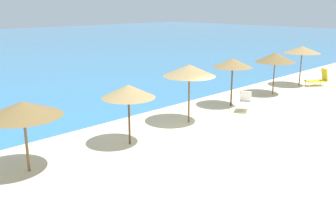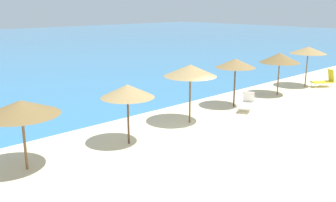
{
  "view_description": "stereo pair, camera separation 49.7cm",
  "coord_description": "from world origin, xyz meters",
  "px_view_note": "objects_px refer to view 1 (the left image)",
  "views": [
    {
      "loc": [
        -12.59,
        -9.33,
        5.54
      ],
      "look_at": [
        -1.45,
        1.92,
        1.45
      ],
      "focal_mm": 39.9,
      "sensor_mm": 36.0,
      "label": 1
    },
    {
      "loc": [
        -12.23,
        -9.67,
        5.54
      ],
      "look_at": [
        -1.45,
        1.92,
        1.45
      ],
      "focal_mm": 39.9,
      "sensor_mm": 36.0,
      "label": 2
    }
  ],
  "objects_px": {
    "beach_umbrella_6": "(302,50)",
    "lounge_chair_1": "(244,103)",
    "beach_umbrella_2": "(128,91)",
    "beach_umbrella_4": "(233,63)",
    "beach_umbrella_3": "(189,70)",
    "beach_umbrella_5": "(275,57)",
    "lounge_chair_0": "(319,79)",
    "beach_umbrella_1": "(23,109)"
  },
  "relations": [
    {
      "from": "beach_umbrella_1",
      "to": "beach_umbrella_2",
      "type": "bearing_deg",
      "value": -5.99
    },
    {
      "from": "beach_umbrella_2",
      "to": "lounge_chair_0",
      "type": "distance_m",
      "value": 16.72
    },
    {
      "from": "beach_umbrella_3",
      "to": "beach_umbrella_6",
      "type": "distance_m",
      "value": 11.93
    },
    {
      "from": "beach_umbrella_1",
      "to": "beach_umbrella_3",
      "type": "relative_size",
      "value": 0.91
    },
    {
      "from": "beach_umbrella_3",
      "to": "beach_umbrella_6",
      "type": "bearing_deg",
      "value": 1.19
    },
    {
      "from": "beach_umbrella_5",
      "to": "beach_umbrella_4",
      "type": "bearing_deg",
      "value": 177.73
    },
    {
      "from": "lounge_chair_1",
      "to": "beach_umbrella_3",
      "type": "bearing_deg",
      "value": 56.13
    },
    {
      "from": "beach_umbrella_5",
      "to": "beach_umbrella_3",
      "type": "bearing_deg",
      "value": -178.67
    },
    {
      "from": "beach_umbrella_6",
      "to": "lounge_chair_0",
      "type": "relative_size",
      "value": 1.75
    },
    {
      "from": "beach_umbrella_5",
      "to": "lounge_chair_1",
      "type": "distance_m",
      "value": 4.84
    },
    {
      "from": "beach_umbrella_2",
      "to": "beach_umbrella_3",
      "type": "distance_m",
      "value": 3.91
    },
    {
      "from": "beach_umbrella_6",
      "to": "beach_umbrella_3",
      "type": "bearing_deg",
      "value": -178.81
    },
    {
      "from": "lounge_chair_1",
      "to": "lounge_chair_0",
      "type": "bearing_deg",
      "value": -116.59
    },
    {
      "from": "beach_umbrella_6",
      "to": "lounge_chair_1",
      "type": "xyz_separation_m",
      "value": [
        -8.06,
        -0.82,
        -2.15
      ]
    },
    {
      "from": "beach_umbrella_2",
      "to": "lounge_chair_0",
      "type": "xyz_separation_m",
      "value": [
        16.63,
        -0.49,
        -1.72
      ]
    },
    {
      "from": "beach_umbrella_2",
      "to": "lounge_chair_0",
      "type": "relative_size",
      "value": 1.57
    },
    {
      "from": "beach_umbrella_5",
      "to": "lounge_chair_1",
      "type": "bearing_deg",
      "value": -170.0
    },
    {
      "from": "beach_umbrella_1",
      "to": "lounge_chair_0",
      "type": "height_order",
      "value": "beach_umbrella_1"
    },
    {
      "from": "beach_umbrella_4",
      "to": "beach_umbrella_3",
      "type": "bearing_deg",
      "value": -174.79
    },
    {
      "from": "beach_umbrella_1",
      "to": "lounge_chair_0",
      "type": "distance_m",
      "value": 20.81
    },
    {
      "from": "beach_umbrella_1",
      "to": "beach_umbrella_6",
      "type": "height_order",
      "value": "beach_umbrella_6"
    },
    {
      "from": "beach_umbrella_1",
      "to": "lounge_chair_1",
      "type": "xyz_separation_m",
      "value": [
        11.84,
        -0.74,
        -1.84
      ]
    },
    {
      "from": "beach_umbrella_4",
      "to": "beach_umbrella_5",
      "type": "distance_m",
      "value": 4.27
    },
    {
      "from": "beach_umbrella_6",
      "to": "beach_umbrella_2",
      "type": "bearing_deg",
      "value": -178.14
    },
    {
      "from": "beach_umbrella_3",
      "to": "beach_umbrella_5",
      "type": "distance_m",
      "value": 8.22
    },
    {
      "from": "beach_umbrella_4",
      "to": "beach_umbrella_5",
      "type": "height_order",
      "value": "beach_umbrella_4"
    },
    {
      "from": "beach_umbrella_2",
      "to": "lounge_chair_1",
      "type": "distance_m",
      "value": 7.97
    },
    {
      "from": "beach_umbrella_4",
      "to": "beach_umbrella_6",
      "type": "xyz_separation_m",
      "value": [
        7.98,
        -0.11,
        0.09
      ]
    },
    {
      "from": "beach_umbrella_1",
      "to": "beach_umbrella_2",
      "type": "distance_m",
      "value": 4.12
    },
    {
      "from": "beach_umbrella_3",
      "to": "beach_umbrella_5",
      "type": "height_order",
      "value": "beach_umbrella_3"
    },
    {
      "from": "lounge_chair_0",
      "to": "beach_umbrella_5",
      "type": "bearing_deg",
      "value": 111.42
    },
    {
      "from": "beach_umbrella_1",
      "to": "lounge_chair_1",
      "type": "distance_m",
      "value": 12.01
    },
    {
      "from": "beach_umbrella_2",
      "to": "beach_umbrella_4",
      "type": "xyz_separation_m",
      "value": [
        7.83,
        0.63,
        0.23
      ]
    },
    {
      "from": "beach_umbrella_2",
      "to": "beach_umbrella_5",
      "type": "distance_m",
      "value": 12.1
    },
    {
      "from": "beach_umbrella_4",
      "to": "lounge_chair_0",
      "type": "xyz_separation_m",
      "value": [
        8.8,
        -1.12,
        -1.95
      ]
    },
    {
      "from": "beach_umbrella_4",
      "to": "beach_umbrella_1",
      "type": "bearing_deg",
      "value": -179.06
    },
    {
      "from": "beach_umbrella_2",
      "to": "beach_umbrella_5",
      "type": "bearing_deg",
      "value": 2.16
    },
    {
      "from": "beach_umbrella_3",
      "to": "beach_umbrella_5",
      "type": "relative_size",
      "value": 1.06
    },
    {
      "from": "beach_umbrella_2",
      "to": "beach_umbrella_4",
      "type": "height_order",
      "value": "beach_umbrella_4"
    },
    {
      "from": "beach_umbrella_3",
      "to": "lounge_chair_0",
      "type": "distance_m",
      "value": 12.93
    },
    {
      "from": "beach_umbrella_5",
      "to": "beach_umbrella_6",
      "type": "bearing_deg",
      "value": 0.88
    },
    {
      "from": "lounge_chair_0",
      "to": "beach_umbrella_3",
      "type": "bearing_deg",
      "value": 119.84
    }
  ]
}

